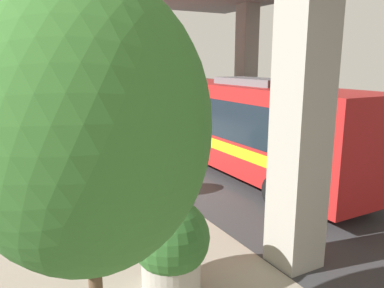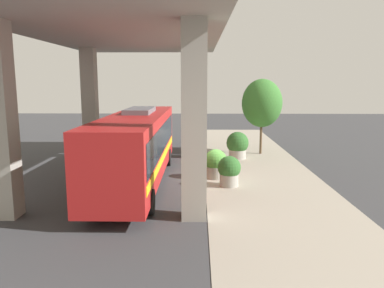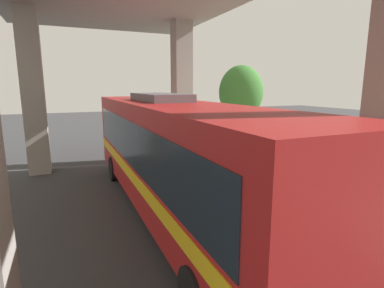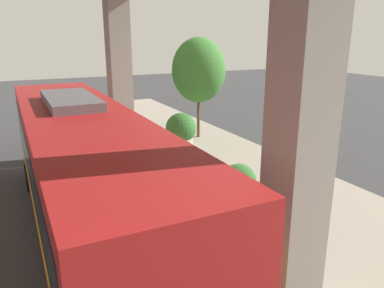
% 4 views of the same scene
% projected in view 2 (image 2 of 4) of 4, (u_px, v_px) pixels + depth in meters
% --- Properties ---
extents(ground_plane, '(80.00, 80.00, 0.00)m').
position_uv_depth(ground_plane, '(205.00, 179.00, 19.51)').
color(ground_plane, '#38383A').
rests_on(ground_plane, ground).
extents(sidewalk_strip, '(6.00, 40.00, 0.02)m').
position_uv_depth(sidewalk_strip, '(263.00, 179.00, 19.45)').
color(sidewalk_strip, gray).
rests_on(sidewalk_strip, ground).
extents(overpass, '(9.40, 19.26, 7.76)m').
position_uv_depth(overpass, '(125.00, 45.00, 18.46)').
color(overpass, '#9E998E').
rests_on(overpass, ground).
extents(bus, '(2.69, 12.58, 3.66)m').
position_uv_depth(bus, '(137.00, 144.00, 18.32)').
color(bus, '#B21E1E').
rests_on(bus, ground).
extents(fire_hydrant, '(0.47, 0.23, 0.95)m').
position_uv_depth(fire_hydrant, '(225.00, 165.00, 20.70)').
color(fire_hydrant, red).
rests_on(fire_hydrant, ground).
extents(planter_front, '(1.17, 1.17, 1.54)m').
position_uv_depth(planter_front, '(216.00, 164.00, 19.58)').
color(planter_front, '#9E998E').
rests_on(planter_front, ground).
extents(planter_middle, '(1.12, 1.12, 1.49)m').
position_uv_depth(planter_middle, '(229.00, 171.00, 18.02)').
color(planter_middle, '#9E998E').
rests_on(planter_middle, ground).
extents(planter_back, '(1.45, 1.45, 1.78)m').
position_uv_depth(planter_back, '(237.00, 145.00, 24.48)').
color(planter_back, '#9E998E').
rests_on(planter_back, ground).
extents(street_tree_near, '(2.76, 2.76, 5.20)m').
position_uv_depth(street_tree_near, '(262.00, 103.00, 25.69)').
color(street_tree_near, brown).
rests_on(street_tree_near, ground).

